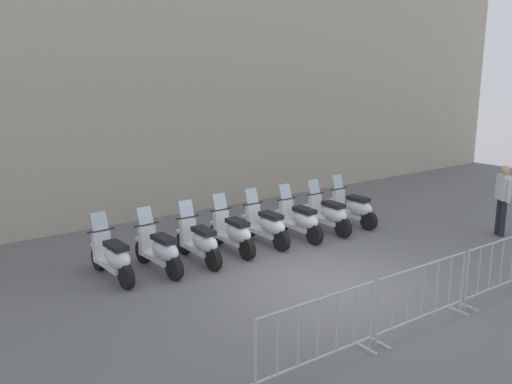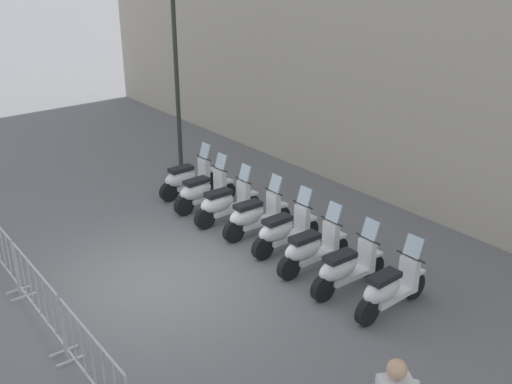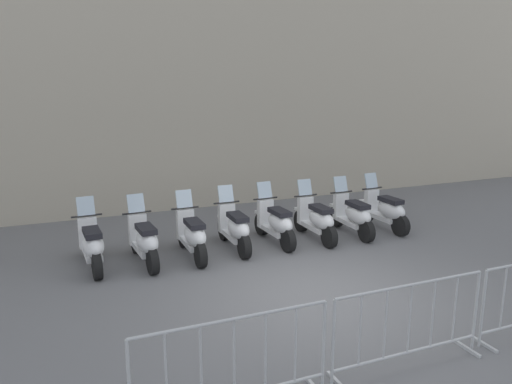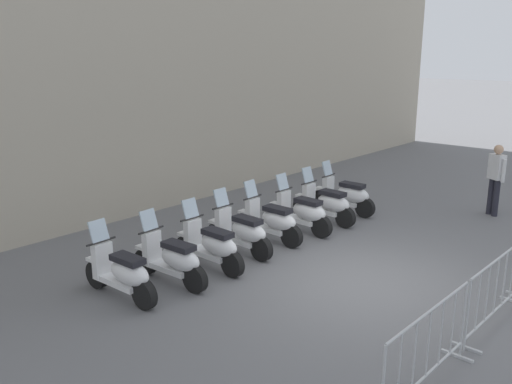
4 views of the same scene
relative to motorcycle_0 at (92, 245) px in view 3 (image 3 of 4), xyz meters
The scene contains 11 objects.
ground_plane 4.12m from the motorcycle_0, 48.82° to the right, with size 120.00×120.00×0.00m, color slate.
motorcycle_0 is the anchor object (origin of this frame).
motorcycle_1 0.93m from the motorcycle_0, 19.28° to the right, with size 0.59×1.72×1.24m.
motorcycle_2 1.84m from the motorcycle_0, 15.22° to the right, with size 0.66×1.72×1.24m.
motorcycle_3 2.76m from the motorcycle_0, 11.15° to the right, with size 0.68×1.71×1.24m.
motorcycle_4 3.68m from the motorcycle_0, 10.65° to the right, with size 0.63×1.72×1.24m.
motorcycle_5 4.60m from the motorcycle_0, 11.84° to the right, with size 0.66×1.72×1.24m.
motorcycle_6 5.52m from the motorcycle_0, 11.68° to the right, with size 0.68×1.71×1.24m.
motorcycle_7 6.45m from the motorcycle_0, 10.87° to the right, with size 0.62×1.72×1.24m.
barrier_segment_0 4.86m from the motorcycle_0, 88.60° to the right, with size 2.08×0.80×1.07m.
barrier_segment_1 5.75m from the motorcycle_0, 66.58° to the right, with size 2.08×0.80×1.07m.
Camera 3 is at (-4.83, -5.63, 3.34)m, focal length 34.37 mm.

